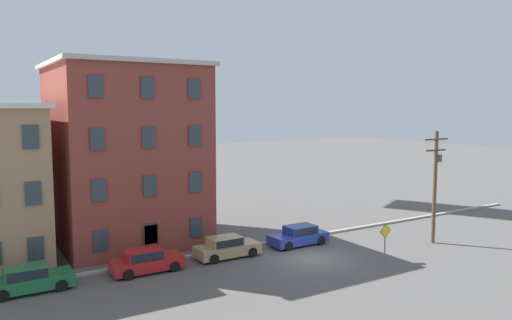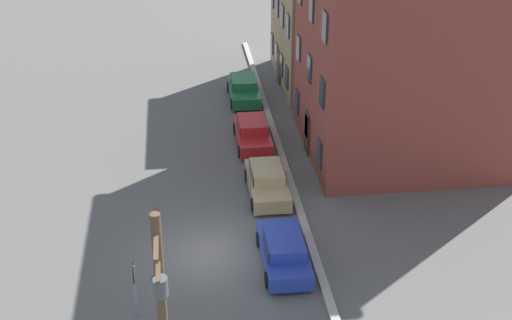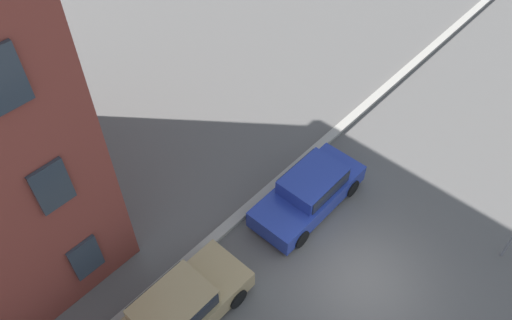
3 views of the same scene
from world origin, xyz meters
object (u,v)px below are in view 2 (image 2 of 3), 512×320
car_red (253,132)px  car_green (244,88)px  car_tan (267,180)px  caution_sign (134,280)px  car_blue (284,250)px

car_red → car_green: bearing=178.6°
car_tan → caution_sign: (8.55, -6.10, 0.91)m
car_green → car_red: 6.56m
car_green → car_red: (6.55, -0.16, 0.00)m
car_green → car_tan: 12.19m
car_red → car_tan: bearing=0.8°
caution_sign → car_tan: bearing=144.5°
car_tan → car_blue: bearing=-0.8°
car_red → car_blue: bearing=-0.0°
car_red → caution_sign: 15.44m
car_red → car_tan: 5.64m
car_tan → caution_sign: size_ratio=1.77×
car_tan → caution_sign: bearing=-35.5°
car_blue → caution_sign: bearing=-66.9°
car_blue → caution_sign: 6.60m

